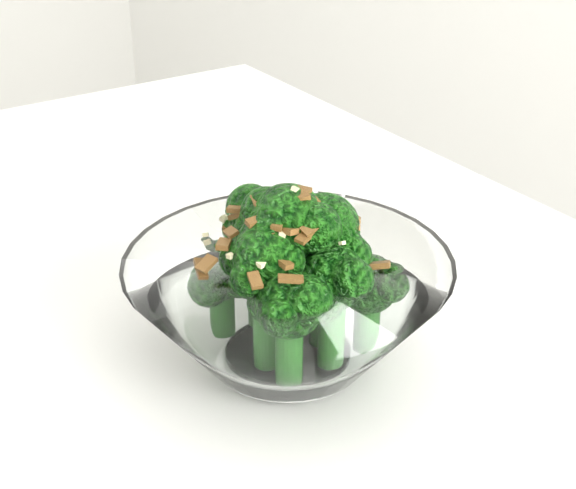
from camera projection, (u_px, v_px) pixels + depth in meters
The scene contains 1 object.
broccoli_dish at pixel (289, 298), 0.53m from camera, with size 0.19×0.19×0.12m.
Camera 1 is at (0.13, -0.15, 1.07)m, focal length 55.00 mm.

